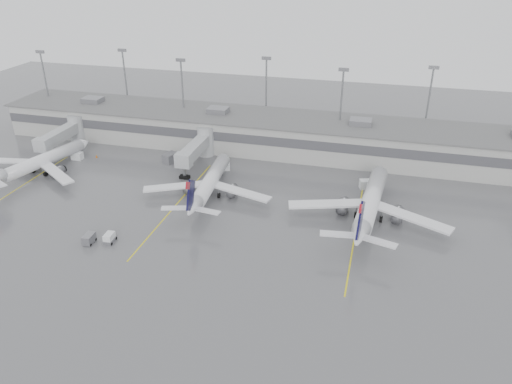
% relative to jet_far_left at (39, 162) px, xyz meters
% --- Properties ---
extents(ground, '(260.00, 260.00, 0.00)m').
position_rel_jet_far_left_xyz_m(ground, '(52.36, -30.19, -2.91)').
color(ground, '#565659').
rests_on(ground, ground).
extents(terminal, '(152.00, 17.00, 9.45)m').
position_rel_jet_far_left_xyz_m(terminal, '(52.36, 27.79, 1.27)').
color(terminal, '#A6A6A1').
rests_on(terminal, ground).
extents(light_masts, '(142.40, 8.00, 20.60)m').
position_rel_jet_far_left_xyz_m(light_masts, '(52.36, 33.56, 9.12)').
color(light_masts, gray).
rests_on(light_masts, ground).
extents(jet_bridge_left, '(4.00, 17.20, 7.00)m').
position_rel_jet_far_left_xyz_m(jet_bridge_left, '(-3.14, 15.53, 0.96)').
color(jet_bridge_left, '#9A9D9F').
rests_on(jet_bridge_left, ground).
extents(jet_bridge_right, '(4.00, 17.20, 7.00)m').
position_rel_jet_far_left_xyz_m(jet_bridge_right, '(31.86, 15.53, 0.96)').
color(jet_bridge_right, '#9A9D9F').
rests_on(jet_bridge_right, ground).
extents(stand_markings, '(105.25, 40.00, 0.01)m').
position_rel_jet_far_left_xyz_m(stand_markings, '(52.36, -6.19, -2.90)').
color(stand_markings, yellow).
rests_on(stand_markings, ground).
extents(jet_far_left, '(24.98, 28.35, 9.35)m').
position_rel_jet_far_left_xyz_m(jet_far_left, '(0.00, 0.00, 0.00)').
color(jet_far_left, white).
rests_on(jet_far_left, ground).
extents(jet_mid_left, '(26.31, 29.59, 9.57)m').
position_rel_jet_far_left_xyz_m(jet_mid_left, '(39.96, -0.65, 0.07)').
color(jet_mid_left, white).
rests_on(jet_mid_left, ground).
extents(jet_mid_right, '(29.86, 33.58, 10.86)m').
position_rel_jet_far_left_xyz_m(jet_mid_right, '(71.81, -1.82, 0.47)').
color(jet_mid_right, white).
rests_on(jet_mid_right, ground).
extents(baggage_tug, '(1.79, 2.64, 1.64)m').
position_rel_jet_far_left_xyz_m(baggage_tug, '(29.17, -21.57, -2.27)').
color(baggage_tug, white).
rests_on(baggage_tug, ground).
extents(baggage_cart, '(1.62, 2.64, 1.65)m').
position_rel_jet_far_left_xyz_m(baggage_cart, '(25.97, -22.77, -2.05)').
color(baggage_cart, slate).
rests_on(baggage_cart, ground).
extents(gse_uld_a, '(2.52, 1.69, 1.78)m').
position_rel_jet_far_left_xyz_m(gse_uld_a, '(3.19, 9.24, -2.02)').
color(gse_uld_a, white).
rests_on(gse_uld_a, ground).
extents(gse_uld_b, '(2.58, 2.10, 1.58)m').
position_rel_jet_far_left_xyz_m(gse_uld_b, '(38.95, 12.43, -2.11)').
color(gse_uld_b, white).
rests_on(gse_uld_b, ground).
extents(gse_uld_c, '(3.06, 2.50, 1.87)m').
position_rel_jet_far_left_xyz_m(gse_uld_c, '(70.48, 11.03, -1.97)').
color(gse_uld_c, white).
rests_on(gse_uld_c, ground).
extents(gse_loader, '(3.13, 4.00, 2.20)m').
position_rel_jet_far_left_xyz_m(gse_loader, '(25.21, 13.35, -1.81)').
color(gse_loader, slate).
rests_on(gse_loader, ground).
extents(cone_a, '(0.48, 0.48, 0.77)m').
position_rel_jet_far_left_xyz_m(cone_a, '(6.95, 11.34, -2.52)').
color(cone_a, '#DD6204').
rests_on(cone_a, ground).
extents(cone_b, '(0.46, 0.46, 0.73)m').
position_rel_jet_far_left_xyz_m(cone_b, '(37.12, 4.98, -2.54)').
color(cone_b, '#DD6204').
rests_on(cone_b, ground).
extents(cone_c, '(0.41, 0.41, 0.66)m').
position_rel_jet_far_left_xyz_m(cone_c, '(65.64, 0.75, -2.58)').
color(cone_c, '#DD6204').
rests_on(cone_c, ground).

